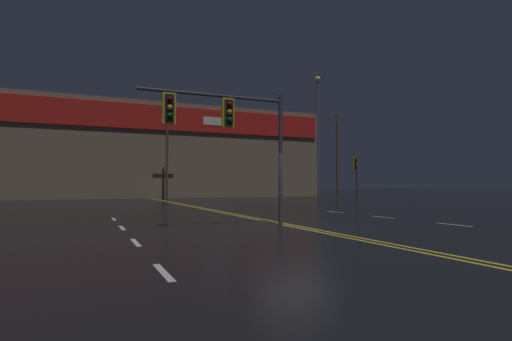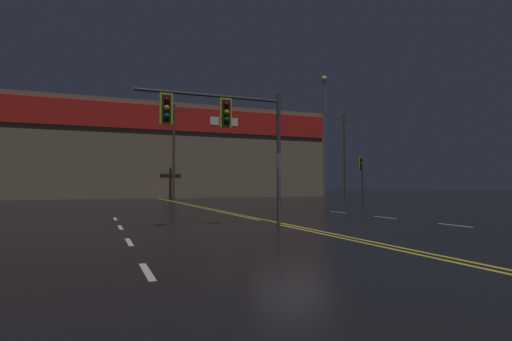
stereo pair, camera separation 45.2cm
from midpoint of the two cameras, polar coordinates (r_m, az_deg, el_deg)
ground_plane at (r=13.67m, az=4.54°, el=-7.95°), size 200.00×200.00×0.00m
road_markings at (r=12.85m, az=12.59°, el=-8.27°), size 16.03×60.00×0.01m
traffic_signal_median at (r=13.39m, az=-5.62°, el=6.96°), size 4.99×0.36×4.60m
traffic_signal_corner_northeast at (r=30.72m, az=13.70°, el=0.16°), size 0.42×0.36×3.49m
streetlight_far_right at (r=39.62m, az=8.51°, el=6.72°), size 0.56×0.56×12.06m
building_backdrop at (r=47.92m, az=-15.86°, el=2.48°), size 40.39×10.23×10.25m
utility_pole_row at (r=40.31m, az=-16.08°, el=3.87°), size 44.60×0.26×12.26m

